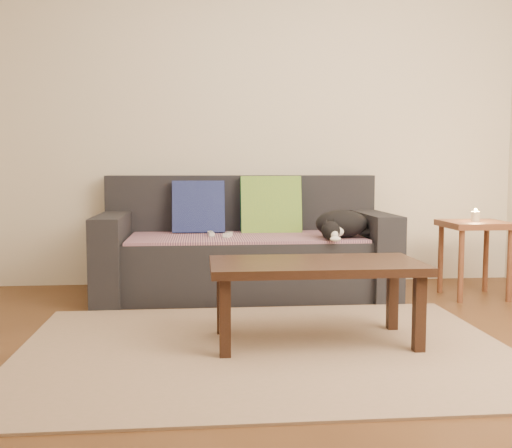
% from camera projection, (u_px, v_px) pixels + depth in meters
% --- Properties ---
extents(ground, '(4.50, 4.50, 0.00)m').
position_uv_depth(ground, '(269.00, 360.00, 2.90)').
color(ground, brown).
rests_on(ground, ground).
extents(back_wall, '(4.50, 0.04, 2.60)m').
position_uv_depth(back_wall, '(240.00, 121.00, 4.76)').
color(back_wall, beige).
rests_on(back_wall, ground).
extents(sofa, '(2.10, 0.94, 0.87)m').
position_uv_depth(sofa, '(245.00, 252.00, 4.43)').
color(sofa, '#232328').
rests_on(sofa, ground).
extents(throw_blanket, '(1.66, 0.74, 0.02)m').
position_uv_depth(throw_blanket, '(246.00, 237.00, 4.33)').
color(throw_blanket, '#462A50').
rests_on(throw_blanket, sofa).
extents(cushion_navy, '(0.39, 0.18, 0.41)m').
position_uv_depth(cushion_navy, '(198.00, 207.00, 4.54)').
color(cushion_navy, '#11144C').
rests_on(cushion_navy, throw_blanket).
extents(cushion_green, '(0.46, 0.19, 0.48)m').
position_uv_depth(cushion_green, '(271.00, 207.00, 4.59)').
color(cushion_green, '#0D543A').
rests_on(cushion_green, throw_blanket).
extents(cat, '(0.47, 0.44, 0.20)m').
position_uv_depth(cat, '(341.00, 225.00, 4.18)').
color(cat, black).
rests_on(cat, throw_blanket).
extents(wii_remote_a, '(0.05, 0.15, 0.03)m').
position_uv_depth(wii_remote_a, '(211.00, 234.00, 4.31)').
color(wii_remote_a, white).
rests_on(wii_remote_a, throw_blanket).
extents(wii_remote_b, '(0.08, 0.15, 0.03)m').
position_uv_depth(wii_remote_b, '(228.00, 235.00, 4.24)').
color(wii_remote_b, white).
rests_on(wii_remote_b, throw_blanket).
extents(side_table, '(0.44, 0.44, 0.55)m').
position_uv_depth(side_table, '(475.00, 235.00, 4.28)').
color(side_table, brown).
rests_on(side_table, ground).
extents(candle, '(0.06, 0.06, 0.09)m').
position_uv_depth(candle, '(475.00, 216.00, 4.27)').
color(candle, beige).
rests_on(candle, side_table).
extents(rug, '(2.50, 1.80, 0.01)m').
position_uv_depth(rug, '(265.00, 349.00, 3.05)').
color(rug, '#9F806D').
rests_on(rug, ground).
extents(coffee_table, '(1.10, 0.55, 0.44)m').
position_uv_depth(coffee_table, '(316.00, 272.00, 3.13)').
color(coffee_table, '#311B13').
rests_on(coffee_table, rug).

